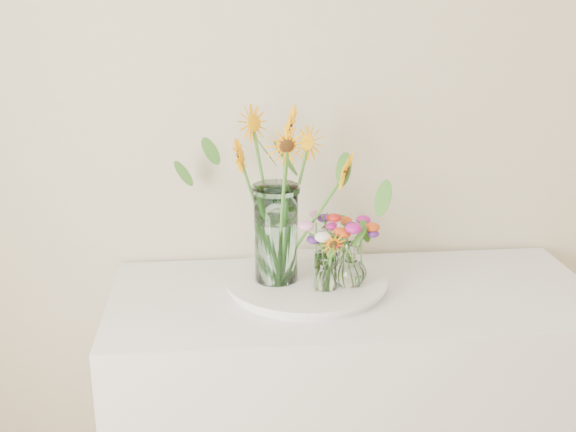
# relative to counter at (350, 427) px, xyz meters

# --- Properties ---
(counter) EXTENTS (1.40, 0.60, 0.90)m
(counter) POSITION_rel_counter_xyz_m (0.00, 0.00, 0.00)
(counter) COLOR white
(counter) RESTS_ON ground_plane
(tray) EXTENTS (0.45, 0.45, 0.02)m
(tray) POSITION_rel_counter_xyz_m (-0.13, 0.05, 0.46)
(tray) COLOR white
(tray) RESTS_ON counter
(mason_jar) EXTENTS (0.13, 0.13, 0.29)m
(mason_jar) POSITION_rel_counter_xyz_m (-0.22, 0.05, 0.62)
(mason_jar) COLOR silver
(mason_jar) RESTS_ON tray
(sunflower_bouquet) EXTENTS (0.66, 0.66, 0.50)m
(sunflower_bouquet) POSITION_rel_counter_xyz_m (-0.22, 0.05, 0.73)
(sunflower_bouquet) COLOR #FFA505
(sunflower_bouquet) RESTS_ON tray
(small_vase_a) EXTENTS (0.08, 0.08, 0.11)m
(small_vase_a) POSITION_rel_counter_xyz_m (-0.09, -0.02, 0.53)
(small_vase_a) COLOR white
(small_vase_a) RESTS_ON tray
(wildflower_posy_a) EXTENTS (0.17, 0.17, 0.20)m
(wildflower_posy_a) POSITION_rel_counter_xyz_m (-0.09, -0.02, 0.58)
(wildflower_posy_a) COLOR #DE4813
(wildflower_posy_a) RESTS_ON tray
(small_vase_b) EXTENTS (0.11, 0.11, 0.13)m
(small_vase_b) POSITION_rel_counter_xyz_m (-0.01, -0.00, 0.54)
(small_vase_b) COLOR white
(small_vase_b) RESTS_ON tray
(wildflower_posy_b) EXTENTS (0.21, 0.21, 0.22)m
(wildflower_posy_b) POSITION_rel_counter_xyz_m (-0.01, -0.00, 0.59)
(wildflower_posy_b) COLOR #DE4813
(wildflower_posy_b) RESTS_ON tray
(small_vase_c) EXTENTS (0.07, 0.07, 0.10)m
(small_vase_c) POSITION_rel_counter_xyz_m (-0.05, 0.14, 0.53)
(small_vase_c) COLOR white
(small_vase_c) RESTS_ON tray
(wildflower_posy_c) EXTENTS (0.19, 0.19, 0.19)m
(wildflower_posy_c) POSITION_rel_counter_xyz_m (-0.05, 0.14, 0.57)
(wildflower_posy_c) COLOR #DE4813
(wildflower_posy_c) RESTS_ON tray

